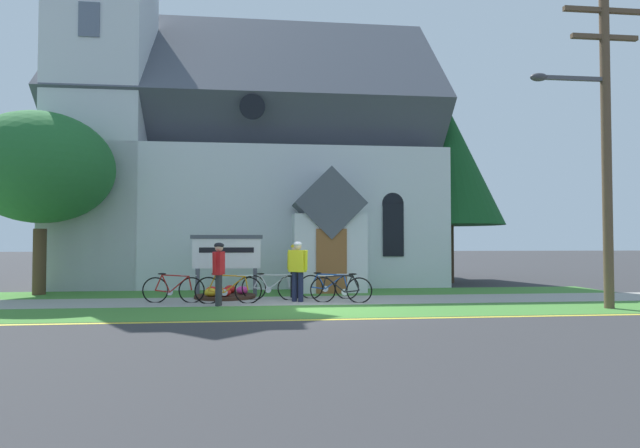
# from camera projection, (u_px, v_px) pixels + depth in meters

# --- Properties ---
(ground) EXTENTS (140.00, 140.00, 0.00)m
(ground) POSITION_uv_depth(u_px,v_px,m) (308.00, 293.00, 17.11)
(ground) COLOR #333335
(sidewalk_slab) EXTENTS (32.00, 2.20, 0.01)m
(sidewalk_slab) POSITION_uv_depth(u_px,v_px,m) (249.00, 301.00, 14.67)
(sidewalk_slab) COLOR #99968E
(sidewalk_slab) RESTS_ON ground
(grass_verge) EXTENTS (32.00, 2.39, 0.01)m
(grass_verge) POSITION_uv_depth(u_px,v_px,m) (246.00, 312.00, 12.39)
(grass_verge) COLOR #427F33
(grass_verge) RESTS_ON ground
(church_lawn) EXTENTS (24.00, 2.41, 0.01)m
(church_lawn) POSITION_uv_depth(u_px,v_px,m) (251.00, 293.00, 16.96)
(church_lawn) COLOR #427F33
(church_lawn) RESTS_ON ground
(curb_paint_stripe) EXTENTS (28.00, 0.16, 0.01)m
(curb_paint_stripe) POSITION_uv_depth(u_px,v_px,m) (244.00, 321.00, 11.05)
(curb_paint_stripe) COLOR yellow
(curb_paint_stripe) RESTS_ON ground
(church_building) EXTENTS (14.94, 10.62, 13.20)m
(church_building) POSITION_uv_depth(u_px,v_px,m) (241.00, 167.00, 22.31)
(church_building) COLOR silver
(church_building) RESTS_ON ground
(church_sign) EXTENTS (2.21, 0.13, 1.89)m
(church_sign) POSITION_uv_depth(u_px,v_px,m) (227.00, 254.00, 16.12)
(church_sign) COLOR #474C56
(church_sign) RESTS_ON ground
(flower_bed) EXTENTS (1.80, 1.80, 0.34)m
(flower_bed) POSITION_uv_depth(u_px,v_px,m) (225.00, 295.00, 15.48)
(flower_bed) COLOR #382319
(flower_bed) RESTS_ON ground
(bicycle_green) EXTENTS (1.75, 0.46, 0.80)m
(bicycle_green) POSITION_uv_depth(u_px,v_px,m) (272.00, 287.00, 15.01)
(bicycle_green) COLOR black
(bicycle_green) RESTS_ON ground
(bicycle_red) EXTENTS (1.72, 0.22, 0.84)m
(bicycle_red) POSITION_uv_depth(u_px,v_px,m) (173.00, 289.00, 14.34)
(bicycle_red) COLOR black
(bicycle_red) RESTS_ON ground
(bicycle_black) EXTENTS (1.69, 0.43, 0.83)m
(bicycle_black) POSITION_uv_depth(u_px,v_px,m) (341.00, 289.00, 14.39)
(bicycle_black) COLOR black
(bicycle_black) RESTS_ON ground
(bicycle_yellow) EXTENTS (1.82, 0.11, 0.85)m
(bicycle_yellow) POSITION_uv_depth(u_px,v_px,m) (228.00, 289.00, 14.15)
(bicycle_yellow) COLOR black
(bicycle_yellow) RESTS_ON ground
(bicycle_orange) EXTENTS (1.75, 0.37, 0.80)m
(bicycle_orange) POSITION_uv_depth(u_px,v_px,m) (329.00, 286.00, 15.35)
(bicycle_orange) COLOR black
(bicycle_orange) RESTS_ON ground
(cyclist_in_green_jersey) EXTENTS (0.53, 0.55, 1.69)m
(cyclist_in_green_jersey) POSITION_uv_depth(u_px,v_px,m) (298.00, 266.00, 14.56)
(cyclist_in_green_jersey) COLOR #191E38
(cyclist_in_green_jersey) RESTS_ON ground
(cyclist_in_blue_jersey) EXTENTS (0.46, 0.60, 1.61)m
(cyclist_in_blue_jersey) POSITION_uv_depth(u_px,v_px,m) (295.00, 266.00, 15.72)
(cyclist_in_blue_jersey) COLOR black
(cyclist_in_blue_jersey) RESTS_ON ground
(cyclist_in_white_jersey) EXTENTS (0.30, 0.72, 1.66)m
(cyclist_in_white_jersey) POSITION_uv_depth(u_px,v_px,m) (219.00, 269.00, 13.65)
(cyclist_in_white_jersey) COLOR #2D2D33
(cyclist_in_white_jersey) RESTS_ON ground
(utility_pole) EXTENTS (3.12, 0.28, 8.24)m
(utility_pole) POSITION_uv_depth(u_px,v_px,m) (602.00, 129.00, 13.30)
(utility_pole) COLOR brown
(utility_pole) RESTS_ON ground
(roadside_conifer) EXTENTS (4.33, 4.33, 7.09)m
(roadside_conifer) POSITION_uv_depth(u_px,v_px,m) (450.00, 167.00, 21.31)
(roadside_conifer) COLOR #3D2D1E
(roadside_conifer) RESTS_ON ground
(yard_deciduous_tree) EXTENTS (4.47, 4.47, 5.82)m
(yard_deciduous_tree) POSITION_uv_depth(u_px,v_px,m) (41.00, 168.00, 16.62)
(yard_deciduous_tree) COLOR #4C3823
(yard_deciduous_tree) RESTS_ON ground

